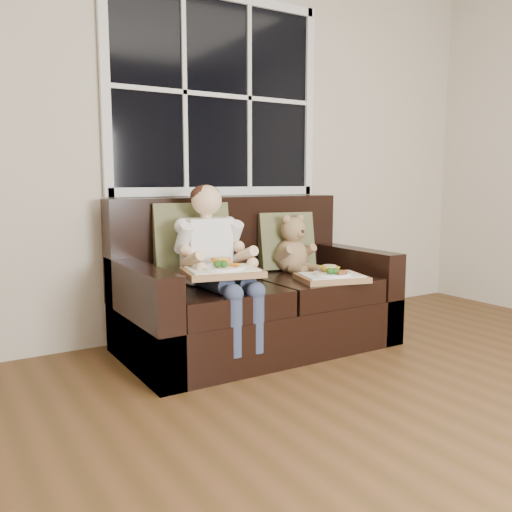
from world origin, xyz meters
TOP-DOWN VIEW (x-y plane):
  - window_back at (-0.13, 2.48)m, footprint 1.62×0.04m
  - loveseat at (-0.13, 2.02)m, footprint 1.70×0.92m
  - pillow_left at (-0.49, 2.17)m, footprint 0.51×0.30m
  - pillow_right at (0.24, 2.17)m, footprint 0.42×0.26m
  - child at (-0.47, 1.90)m, footprint 0.40×0.60m
  - teddy_bear at (0.22, 2.06)m, footprint 0.25×0.31m
  - tray_left at (-0.52, 1.70)m, footprint 0.48×0.40m
  - tray_right at (0.23, 1.65)m, footprint 0.47×0.41m

SIDE VIEW (x-z plane):
  - loveseat at x=-0.13m, z-range -0.17..0.79m
  - tray_right at x=0.23m, z-range 0.43..0.53m
  - tray_left at x=-0.52m, z-range 0.53..0.62m
  - teddy_bear at x=0.22m, z-range 0.41..0.82m
  - pillow_right at x=0.24m, z-range 0.44..0.85m
  - child at x=-0.47m, z-range 0.20..1.11m
  - pillow_left at x=-0.49m, z-range 0.44..0.93m
  - window_back at x=-0.13m, z-range 0.96..2.33m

